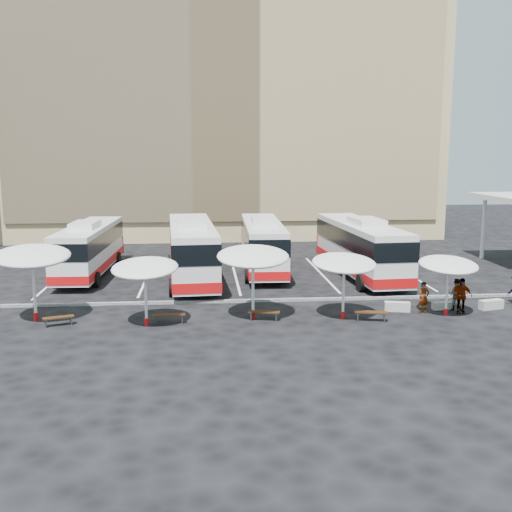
{
  "coord_description": "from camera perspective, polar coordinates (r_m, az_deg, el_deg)",
  "views": [
    {
      "loc": [
        -2.1,
        -32.32,
        8.42
      ],
      "look_at": [
        1.0,
        3.0,
        2.2
      ],
      "focal_mm": 42.0,
      "sensor_mm": 36.0,
      "label": 1
    }
  ],
  "objects": [
    {
      "name": "wood_bench_1",
      "position": [
        30.01,
        -8.29,
        -5.71
      ],
      "size": [
        1.62,
        0.61,
        0.49
      ],
      "rotation": [
        0.0,
        0.0,
        0.12
      ],
      "color": "black",
      "rests_on": "ground"
    },
    {
      "name": "sunshade_3",
      "position": [
        30.34,
        8.39,
        -0.69
      ],
      "size": [
        3.63,
        3.67,
        3.38
      ],
      "rotation": [
        0.0,
        0.0,
        0.13
      ],
      "color": "silver",
      "rests_on": "ground"
    },
    {
      "name": "ground",
      "position": [
        33.46,
        -1.26,
        -4.63
      ],
      "size": [
        120.0,
        120.0,
        0.0
      ],
      "primitive_type": "plane",
      "color": "black",
      "rests_on": "ground"
    },
    {
      "name": "bus_2",
      "position": [
        42.45,
        0.64,
        1.23
      ],
      "size": [
        3.1,
        12.28,
        3.88
      ],
      "rotation": [
        0.0,
        0.0,
        -0.03
      ],
      "color": "silver",
      "rests_on": "ground"
    },
    {
      "name": "wood_bench_2",
      "position": [
        30.25,
        0.77,
        -5.48
      ],
      "size": [
        1.63,
        0.72,
        0.48
      ],
      "rotation": [
        0.0,
        0.0,
        -0.2
      ],
      "color": "black",
      "rests_on": "ground"
    },
    {
      "name": "wood_bench_3",
      "position": [
        30.67,
        10.9,
        -5.42
      ],
      "size": [
        1.69,
        0.83,
        0.5
      ],
      "rotation": [
        0.0,
        0.0,
        -0.26
      ],
      "color": "black",
      "rests_on": "ground"
    },
    {
      "name": "curb_divider",
      "position": [
        33.93,
        -1.32,
        -4.29
      ],
      "size": [
        34.0,
        0.25,
        0.15
      ],
      "primitive_type": "cube",
      "color": "black",
      "rests_on": "ground"
    },
    {
      "name": "bus_1",
      "position": [
        39.5,
        -6.13,
        0.74
      ],
      "size": [
        3.64,
        13.33,
        4.19
      ],
      "rotation": [
        0.0,
        0.0,
        0.06
      ],
      "color": "silver",
      "rests_on": "ground"
    },
    {
      "name": "sunshade_2",
      "position": [
        29.87,
        -0.29,
        -0.06
      ],
      "size": [
        3.64,
        3.69,
        3.8
      ],
      "rotation": [
        0.0,
        0.0,
        0.0
      ],
      "color": "silver",
      "rests_on": "ground"
    },
    {
      "name": "sunshade_4",
      "position": [
        32.22,
        17.85,
        -0.82
      ],
      "size": [
        3.16,
        3.19,
        3.14
      ],
      "rotation": [
        0.0,
        0.0,
        0.05
      ],
      "color": "silver",
      "rests_on": "ground"
    },
    {
      "name": "bay_lines",
      "position": [
        41.24,
        -1.99,
        -1.83
      ],
      "size": [
        24.15,
        12.0,
        0.01
      ],
      "color": "white",
      "rests_on": "ground"
    },
    {
      "name": "bus_0",
      "position": [
        42.61,
        -15.57,
        0.84
      ],
      "size": [
        3.15,
        12.06,
        3.8
      ],
      "rotation": [
        0.0,
        0.0,
        -0.04
      ],
      "color": "silver",
      "rests_on": "ground"
    },
    {
      "name": "passenger_1",
      "position": [
        33.8,
        18.54,
        -3.49
      ],
      "size": [
        1.05,
        0.97,
        1.73
      ],
      "primitive_type": "imported",
      "rotation": [
        0.0,
        0.0,
        2.66
      ],
      "color": "black",
      "rests_on": "ground"
    },
    {
      "name": "sunshade_0",
      "position": [
        31.54,
        -20.55,
        -0.01
      ],
      "size": [
        4.58,
        4.62,
        3.9
      ],
      "rotation": [
        0.0,
        0.0,
        0.27
      ],
      "color": "silver",
      "rests_on": "ground"
    },
    {
      "name": "conc_bench_0",
      "position": [
        32.89,
        13.3,
        -4.71
      ],
      "size": [
        1.39,
        0.73,
        0.5
      ],
      "primitive_type": "cube",
      "rotation": [
        0.0,
        0.0,
        -0.22
      ],
      "color": "#979792",
      "rests_on": "ground"
    },
    {
      "name": "passenger_2",
      "position": [
        33.2,
        18.96,
        -3.6
      ],
      "size": [
        1.18,
        0.66,
        1.9
      ],
      "primitive_type": "imported",
      "rotation": [
        0.0,
        0.0,
        -0.19
      ],
      "color": "black",
      "rests_on": "ground"
    },
    {
      "name": "passenger_0",
      "position": [
        32.66,
        15.69,
        -3.84
      ],
      "size": [
        0.69,
        0.53,
        1.69
      ],
      "primitive_type": "imported",
      "rotation": [
        0.0,
        0.0,
        0.23
      ],
      "color": "black",
      "rests_on": "ground"
    },
    {
      "name": "sunshade_1",
      "position": [
        29.3,
        -10.54,
        -1.15
      ],
      "size": [
        3.65,
        3.69,
        3.37
      ],
      "rotation": [
        0.0,
        0.0,
        -0.14
      ],
      "color": "silver",
      "rests_on": "ground"
    },
    {
      "name": "sandstone_building",
      "position": [
        64.36,
        -3.23,
        13.68
      ],
      "size": [
        42.0,
        18.25,
        29.6
      ],
      "color": "tan",
      "rests_on": "ground"
    },
    {
      "name": "wood_bench_0",
      "position": [
        30.92,
        -18.3,
        -5.71
      ],
      "size": [
        1.52,
        0.86,
        0.45
      ],
      "rotation": [
        0.0,
        0.0,
        0.34
      ],
      "color": "black",
      "rests_on": "ground"
    },
    {
      "name": "conc_bench_2",
      "position": [
        34.83,
        21.48,
        -4.32
      ],
      "size": [
        1.41,
        0.77,
        0.5
      ],
      "primitive_type": "cube",
      "rotation": [
        0.0,
        0.0,
        0.25
      ],
      "color": "#979792",
      "rests_on": "ground"
    },
    {
      "name": "bus_3",
      "position": [
        41.03,
        9.91,
        0.94
      ],
      "size": [
        3.62,
        13.08,
        4.1
      ],
      "rotation": [
        0.0,
        0.0,
        0.06
      ],
      "color": "silver",
      "rests_on": "ground"
    },
    {
      "name": "conc_bench_1",
      "position": [
        33.89,
        17.29,
        -4.54
      ],
      "size": [
        1.11,
        0.48,
        0.4
      ],
      "primitive_type": "cube",
      "rotation": [
        0.0,
        0.0,
        0.11
      ],
      "color": "#979792",
      "rests_on": "ground"
    }
  ]
}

